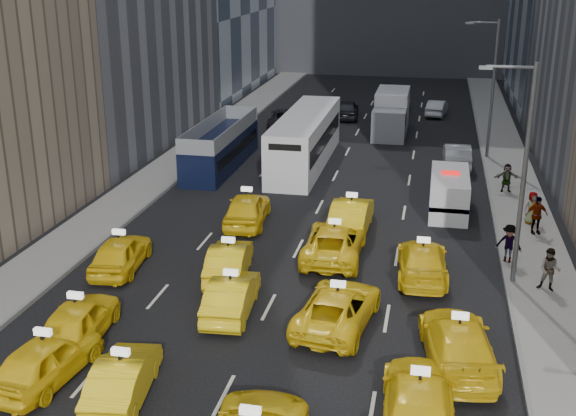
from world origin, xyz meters
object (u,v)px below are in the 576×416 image
object	(u,v)px
box_truck	(391,113)
double_decker	(221,145)
nypd_van	(449,193)
city_bus	(305,140)

from	to	relation	value
box_truck	double_decker	bearing A→B (deg)	-135.60
nypd_van	double_decker	distance (m)	15.32
nypd_van	box_truck	bearing A→B (deg)	100.99
double_decker	city_bus	size ratio (longest dim) A/B	0.79
double_decker	city_bus	bearing A→B (deg)	22.76
nypd_van	box_truck	xyz separation A→B (m)	(-4.23, 17.32, 0.58)
city_bus	box_truck	world-z (taller)	city_bus
double_decker	city_bus	distance (m)	5.40
double_decker	box_truck	xyz separation A→B (m)	(9.93, 11.49, 0.12)
city_bus	box_truck	distance (m)	10.94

